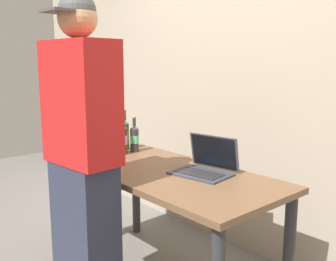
{
  "coord_description": "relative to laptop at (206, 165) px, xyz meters",
  "views": [
    {
      "loc": [
        1.72,
        -1.48,
        1.38
      ],
      "look_at": [
        0.03,
        0.0,
        0.99
      ],
      "focal_mm": 40.75,
      "sensor_mm": 36.0,
      "label": 1
    }
  ],
  "objects": [
    {
      "name": "desk",
      "position": [
        -0.21,
        -0.14,
        -0.15
      ],
      "size": [
        1.52,
        0.71,
        0.74
      ],
      "color": "brown",
      "rests_on": "ground"
    },
    {
      "name": "laptop",
      "position": [
        0.0,
        0.0,
        0.0
      ],
      "size": [
        0.37,
        0.32,
        0.22
      ],
      "color": "#383D4C",
      "rests_on": "desk"
    },
    {
      "name": "beer_bottle_brown",
      "position": [
        -0.85,
        0.0,
        0.07
      ],
      "size": [
        0.07,
        0.07,
        0.31
      ],
      "color": "#1E5123",
      "rests_on": "desk"
    },
    {
      "name": "beer_bottle_dark",
      "position": [
        -0.74,
        -0.09,
        0.07
      ],
      "size": [
        0.08,
        0.08,
        0.29
      ],
      "color": "#472B14",
      "rests_on": "desk"
    },
    {
      "name": "beer_bottle_green",
      "position": [
        -0.74,
        0.02,
        0.05
      ],
      "size": [
        0.07,
        0.07,
        0.27
      ],
      "color": "#333333",
      "rests_on": "desk"
    },
    {
      "name": "person_figure",
      "position": [
        -0.25,
        -0.67,
        0.09
      ],
      "size": [
        0.44,
        0.31,
        1.73
      ],
      "color": "#2D3347",
      "rests_on": "ground"
    },
    {
      "name": "back_wall",
      "position": [
        -0.21,
        0.63,
        0.52
      ],
      "size": [
        6.0,
        0.1,
        2.6
      ],
      "primitive_type": "cube",
      "color": "tan",
      "rests_on": "ground"
    }
  ]
}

